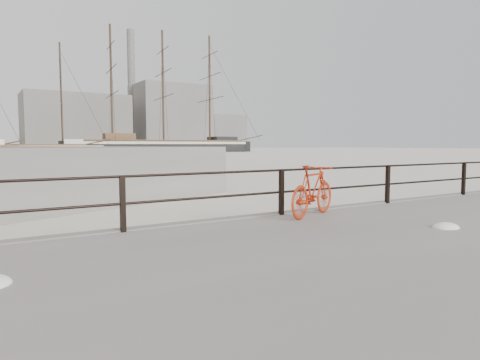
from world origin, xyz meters
TOP-DOWN VIEW (x-y plane):
  - ground at (0.00, 0.00)m, footprint 400.00×400.00m
  - guardrail at (0.00, -0.15)m, footprint 28.00×0.10m
  - bicycle at (-3.05, -0.66)m, footprint 1.81×0.93m
  - barque_black at (31.13, 92.41)m, footprint 55.63×23.29m
  - schooner_mid at (-1.30, 81.07)m, footprint 32.67×18.67m
  - industrial_west at (20.00, 140.00)m, footprint 32.00×18.00m
  - industrial_mid at (55.00, 145.00)m, footprint 26.00×20.00m
  - industrial_east at (78.00, 150.00)m, footprint 20.00×16.00m
  - smokestack at (42.00, 150.00)m, footprint 2.80×2.80m

SIDE VIEW (x-z plane):
  - ground at x=0.00m, z-range 0.00..0.00m
  - barque_black at x=31.13m, z-range -15.51..15.51m
  - schooner_mid at x=-1.30m, z-range -10.97..10.97m
  - guardrail at x=0.00m, z-range 0.35..1.35m
  - bicycle at x=-3.05m, z-range 0.35..1.46m
  - industrial_east at x=78.00m, z-range 0.00..14.00m
  - industrial_west at x=20.00m, z-range 0.00..18.00m
  - industrial_mid at x=55.00m, z-range 0.00..24.00m
  - smokestack at x=42.00m, z-range 0.00..44.00m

